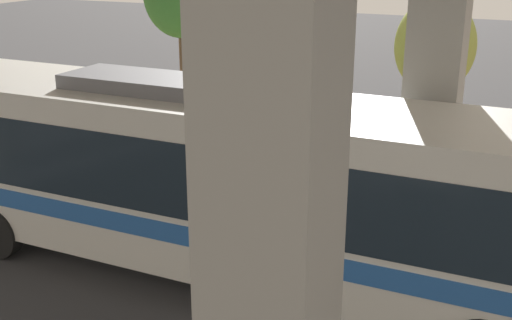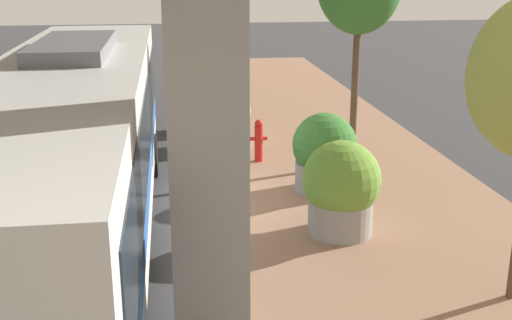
# 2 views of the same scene
# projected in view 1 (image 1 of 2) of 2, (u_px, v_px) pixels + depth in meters

# --- Properties ---
(ground_plane) EXTENTS (80.00, 80.00, 0.00)m
(ground_plane) POSITION_uv_depth(u_px,v_px,m) (178.00, 203.00, 14.63)
(ground_plane) COLOR #38383A
(ground_plane) RESTS_ON ground
(sidewalk_strip) EXTENTS (6.00, 40.00, 0.02)m
(sidewalk_strip) POSITION_uv_depth(u_px,v_px,m) (237.00, 163.00, 17.20)
(sidewalk_strip) COLOR #936B51
(sidewalk_strip) RESTS_ON ground
(bus) EXTENTS (2.54, 12.86, 3.49)m
(bus) POSITION_uv_depth(u_px,v_px,m) (222.00, 175.00, 10.87)
(bus) COLOR silver
(bus) RESTS_ON ground
(fire_hydrant) EXTENTS (0.43, 0.20, 1.08)m
(fire_hydrant) POSITION_uv_depth(u_px,v_px,m) (120.00, 151.00, 16.47)
(fire_hydrant) COLOR red
(fire_hydrant) RESTS_ON ground
(planter_front) EXTENTS (1.38, 1.38, 1.74)m
(planter_front) POSITION_uv_depth(u_px,v_px,m) (219.00, 139.00, 16.40)
(planter_front) COLOR gray
(planter_front) RESTS_ON ground
(planter_middle) EXTENTS (1.25, 1.25, 1.59)m
(planter_middle) POSITION_uv_depth(u_px,v_px,m) (56.00, 140.00, 16.46)
(planter_middle) COLOR gray
(planter_middle) RESTS_ON ground
(planter_back) EXTENTS (1.42, 1.42, 1.76)m
(planter_back) POSITION_uv_depth(u_px,v_px,m) (299.00, 152.00, 15.30)
(planter_back) COLOR gray
(planter_back) RESTS_ON ground
(street_tree_near) EXTENTS (1.89, 1.89, 4.44)m
(street_tree_near) POSITION_uv_depth(u_px,v_px,m) (435.00, 46.00, 15.10)
(street_tree_near) COLOR brown
(street_tree_near) RESTS_ON ground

